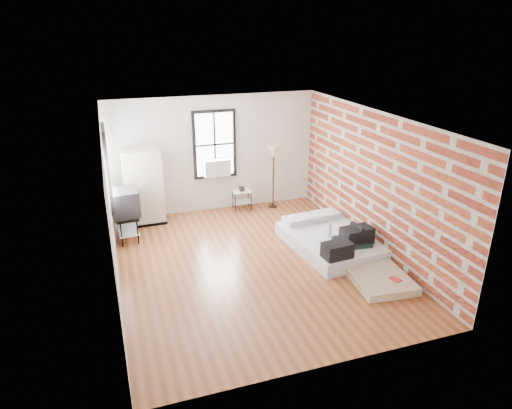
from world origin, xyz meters
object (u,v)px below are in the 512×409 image
object	(u,v)px
mattress_main	(333,240)
mattress_bare	(366,264)
wardrobe	(144,187)
side_table	(242,195)
tv_stand	(125,204)
floor_lamp	(274,155)

from	to	relation	value
mattress_main	mattress_bare	bearing A→B (deg)	-84.36
wardrobe	side_table	size ratio (longest dim) A/B	2.95
side_table	tv_stand	world-z (taller)	tv_stand
floor_lamp	mattress_bare	bearing A→B (deg)	-81.01
mattress_main	wardrobe	xyz separation A→B (m)	(-3.50, 2.53, 0.68)
mattress_bare	tv_stand	distance (m)	5.04
side_table	mattress_bare	bearing A→B (deg)	-69.33
mattress_bare	floor_lamp	xyz separation A→B (m)	(-0.56, 3.52, 1.24)
side_table	tv_stand	xyz separation A→B (m)	(-2.80, -0.83, 0.41)
floor_lamp	side_table	bearing A→B (deg)	174.99
mattress_bare	wardrobe	bearing A→B (deg)	141.55
tv_stand	side_table	bearing A→B (deg)	11.56
mattress_bare	wardrobe	xyz separation A→B (m)	(-3.69, 3.52, 0.75)
mattress_main	side_table	bearing A→B (deg)	108.55
mattress_main	floor_lamp	size ratio (longest dim) A/B	1.42
tv_stand	floor_lamp	bearing A→B (deg)	7.00
mattress_main	side_table	distance (m)	2.85
side_table	floor_lamp	size ratio (longest dim) A/B	0.37
wardrobe	side_table	xyz separation A→B (m)	(2.34, 0.07, -0.48)
wardrobe	mattress_main	bearing A→B (deg)	-37.36
wardrobe	floor_lamp	world-z (taller)	wardrobe
mattress_bare	tv_stand	world-z (taller)	tv_stand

